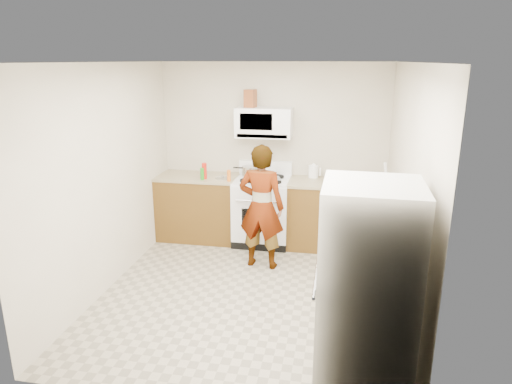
% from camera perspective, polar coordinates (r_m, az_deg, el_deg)
% --- Properties ---
extents(floor, '(3.60, 3.60, 0.00)m').
position_cam_1_polar(floor, '(5.28, -0.89, -12.35)').
color(floor, gray).
rests_on(floor, ground).
extents(back_wall, '(3.20, 0.02, 2.50)m').
position_cam_1_polar(back_wall, '(6.53, 2.13, 4.95)').
color(back_wall, beige).
rests_on(back_wall, floor).
extents(right_wall, '(0.02, 3.60, 2.50)m').
position_cam_1_polar(right_wall, '(4.77, 18.13, -0.10)').
color(right_wall, beige).
rests_on(right_wall, floor).
extents(cabinet_left, '(1.12, 0.62, 0.90)m').
position_cam_1_polar(cabinet_left, '(6.67, -7.19, -2.02)').
color(cabinet_left, brown).
rests_on(cabinet_left, floor).
extents(counter_left, '(1.14, 0.64, 0.03)m').
position_cam_1_polar(counter_left, '(6.54, -7.34, 1.87)').
color(counter_left, '#998C68').
rests_on(counter_left, cabinet_left).
extents(cabinet_right, '(0.80, 0.62, 0.90)m').
position_cam_1_polar(cabinet_right, '(6.39, 7.72, -2.88)').
color(cabinet_right, brown).
rests_on(cabinet_right, floor).
extents(counter_right, '(0.82, 0.64, 0.03)m').
position_cam_1_polar(counter_right, '(6.25, 7.88, 1.17)').
color(counter_right, '#998C68').
rests_on(counter_right, cabinet_right).
extents(gas_range, '(0.76, 0.65, 1.13)m').
position_cam_1_polar(gas_range, '(6.44, 0.78, -2.23)').
color(gas_range, white).
rests_on(gas_range, floor).
extents(microwave, '(0.76, 0.38, 0.40)m').
position_cam_1_polar(microwave, '(6.29, 1.02, 8.69)').
color(microwave, white).
rests_on(microwave, back_wall).
extents(person, '(0.61, 0.43, 1.56)m').
position_cam_1_polar(person, '(5.60, 0.67, -1.89)').
color(person, tan).
rests_on(person, floor).
extents(fridge, '(0.72, 0.72, 1.70)m').
position_cam_1_polar(fridge, '(3.57, 13.61, -12.27)').
color(fridge, beige).
rests_on(fridge, floor).
extents(kettle, '(0.14, 0.14, 0.17)m').
position_cam_1_polar(kettle, '(6.43, 7.19, 2.56)').
color(kettle, white).
rests_on(kettle, counter_right).
extents(jug, '(0.17, 0.17, 0.24)m').
position_cam_1_polar(jug, '(6.29, -0.71, 11.62)').
color(jug, brown).
rests_on(jug, microwave).
extents(saucepan, '(0.28, 0.28, 0.12)m').
position_cam_1_polar(saucepan, '(6.43, -0.74, 2.64)').
color(saucepan, '#AFAFB3').
rests_on(saucepan, gas_range).
extents(tray, '(0.29, 0.23, 0.05)m').
position_cam_1_polar(tray, '(6.22, 1.84, 1.61)').
color(tray, white).
rests_on(tray, gas_range).
extents(bottle_spray, '(0.08, 0.08, 0.22)m').
position_cam_1_polar(bottle_spray, '(6.33, -6.47, 2.63)').
color(bottle_spray, red).
rests_on(bottle_spray, counter_left).
extents(bottle_hot_sauce, '(0.06, 0.06, 0.16)m').
position_cam_1_polar(bottle_hot_sauce, '(6.19, -3.41, 2.05)').
color(bottle_hot_sauce, orange).
rests_on(bottle_hot_sauce, counter_left).
extents(bottle_green_cap, '(0.06, 0.06, 0.16)m').
position_cam_1_polar(bottle_green_cap, '(6.30, -6.75, 2.27)').
color(bottle_green_cap, '#1D8117').
rests_on(bottle_green_cap, counter_left).
extents(pot_lid, '(0.25, 0.25, 0.01)m').
position_cam_1_polar(pot_lid, '(6.36, -4.17, 1.76)').
color(pot_lid, silver).
rests_on(pot_lid, counter_left).
extents(broom, '(0.30, 0.14, 1.39)m').
position_cam_1_polar(broom, '(5.67, 16.54, -3.23)').
color(broom, silver).
rests_on(broom, floor).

